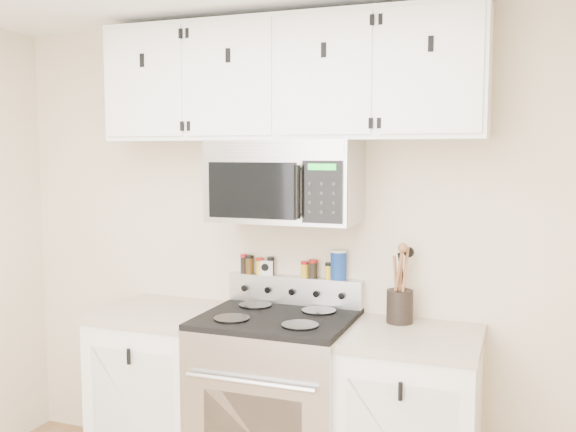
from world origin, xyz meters
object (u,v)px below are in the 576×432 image
Objects in this scene: range at (277,403)px; salt_canister at (338,265)px; utensil_crock at (400,304)px; microwave at (285,181)px.

range is 6.89× the size of salt_canister.
range is 2.82× the size of utensil_crock.
range is at bearing -162.39° from utensil_crock.
salt_canister reaches higher than range.
utensil_crock is at bearing 17.61° from range.
salt_canister is at bearing 48.90° from range.
utensil_crock is (0.59, 0.06, -0.61)m from microwave.
utensil_crock is 2.44× the size of salt_canister.
salt_canister is (0.25, 0.28, 0.69)m from range.
microwave is at bearing 89.77° from range.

